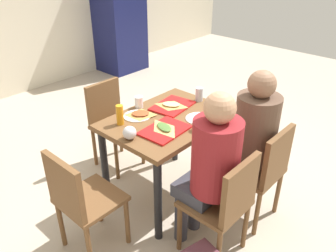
{
  "coord_description": "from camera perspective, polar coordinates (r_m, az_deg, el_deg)",
  "views": [
    {
      "loc": [
        -1.82,
        -1.65,
        2.05
      ],
      "look_at": [
        0.0,
        0.0,
        0.69
      ],
      "focal_mm": 36.76,
      "sensor_mm": 36.0,
      "label": 1
    }
  ],
  "objects": [
    {
      "name": "ground_plane",
      "position": [
        3.21,
        0.0,
        -11.02
      ],
      "size": [
        10.0,
        10.0,
        0.02
      ],
      "primitive_type": "cube",
      "color": "#B7A893"
    },
    {
      "name": "main_table",
      "position": [
        2.83,
        0.0,
        -0.77
      ],
      "size": [
        1.01,
        0.73,
        0.77
      ],
      "color": "brown",
      "rests_on": "ground_plane"
    },
    {
      "name": "chair_near_left",
      "position": [
        2.38,
        9.51,
        -12.25
      ],
      "size": [
        0.4,
        0.4,
        0.85
      ],
      "color": "brown",
      "rests_on": "ground_plane"
    },
    {
      "name": "chair_near_right",
      "position": [
        2.74,
        15.44,
        -6.81
      ],
      "size": [
        0.4,
        0.4,
        0.85
      ],
      "color": "brown",
      "rests_on": "ground_plane"
    },
    {
      "name": "chair_far_side",
      "position": [
        3.39,
        -9.42,
        1.23
      ],
      "size": [
        0.4,
        0.4,
        0.85
      ],
      "color": "brown",
      "rests_on": "ground_plane"
    },
    {
      "name": "chair_left_end",
      "position": [
        2.45,
        -14.42,
        -11.51
      ],
      "size": [
        0.4,
        0.4,
        0.85
      ],
      "color": "brown",
      "rests_on": "ground_plane"
    },
    {
      "name": "person_in_red",
      "position": [
        2.29,
        7.09,
        -6.13
      ],
      "size": [
        0.32,
        0.42,
        1.26
      ],
      "color": "#383842",
      "rests_on": "ground_plane"
    },
    {
      "name": "person_in_brown_jacket",
      "position": [
        2.66,
        13.5,
        -1.38
      ],
      "size": [
        0.32,
        0.42,
        1.26
      ],
      "color": "#383842",
      "rests_on": "ground_plane"
    },
    {
      "name": "tray_red_near",
      "position": [
        2.58,
        -0.54,
        -0.69
      ],
      "size": [
        0.37,
        0.28,
        0.02
      ],
      "primitive_type": "cube",
      "rotation": [
        0.0,
        0.0,
        0.06
      ],
      "color": "red",
      "rests_on": "main_table"
    },
    {
      "name": "tray_red_far",
      "position": [
        2.95,
        0.73,
        3.36
      ],
      "size": [
        0.39,
        0.31,
        0.02
      ],
      "primitive_type": "cube",
      "rotation": [
        0.0,
        0.0,
        0.14
      ],
      "color": "red",
      "rests_on": "main_table"
    },
    {
      "name": "paper_plate_center",
      "position": [
        2.8,
        -5.14,
        1.68
      ],
      "size": [
        0.22,
        0.22,
        0.01
      ],
      "primitive_type": "cylinder",
      "color": "white",
      "rests_on": "main_table"
    },
    {
      "name": "paper_plate_near_edge",
      "position": [
        2.76,
        5.22,
        1.23
      ],
      "size": [
        0.22,
        0.22,
        0.01
      ],
      "primitive_type": "cylinder",
      "color": "white",
      "rests_on": "main_table"
    },
    {
      "name": "pizza_slice_a",
      "position": [
        2.58,
        -0.62,
        -0.26
      ],
      "size": [
        0.19,
        0.26,
        0.02
      ],
      "color": "#DBAD60",
      "rests_on": "tray_red_near"
    },
    {
      "name": "pizza_slice_b",
      "position": [
        2.93,
        0.54,
        3.54
      ],
      "size": [
        0.23,
        0.26,
        0.02
      ],
      "color": "tan",
      "rests_on": "tray_red_far"
    },
    {
      "name": "pizza_slice_c",
      "position": [
        2.8,
        -4.59,
        2.02
      ],
      "size": [
        0.25,
        0.26,
        0.02
      ],
      "color": "#C68C47",
      "rests_on": "paper_plate_center"
    },
    {
      "name": "plastic_cup_a",
      "position": [
        2.93,
        -4.85,
        3.97
      ],
      "size": [
        0.07,
        0.07,
        0.1
      ],
      "primitive_type": "cylinder",
      "color": "white",
      "rests_on": "main_table"
    },
    {
      "name": "plastic_cup_b",
      "position": [
        2.59,
        5.47,
        0.41
      ],
      "size": [
        0.07,
        0.07,
        0.1
      ],
      "primitive_type": "cylinder",
      "color": "white",
      "rests_on": "main_table"
    },
    {
      "name": "soda_can",
      "position": [
        3.06,
        5.19,
        5.26
      ],
      "size": [
        0.07,
        0.07,
        0.12
      ],
      "primitive_type": "cylinder",
      "color": "#B7BCC6",
      "rests_on": "main_table"
    },
    {
      "name": "condiment_bottle",
      "position": [
        2.67,
        -7.98,
        1.83
      ],
      "size": [
        0.06,
        0.06,
        0.16
      ],
      "primitive_type": "cylinder",
      "color": "orange",
      "rests_on": "main_table"
    },
    {
      "name": "foil_bundle",
      "position": [
        2.47,
        -6.39,
        -1.12
      ],
      "size": [
        0.1,
        0.1,
        0.1
      ],
      "primitive_type": "sphere",
      "color": "silver",
      "rests_on": "main_table"
    },
    {
      "name": "drink_fridge",
      "position": [
        5.97,
        -8.1,
        18.06
      ],
      "size": [
        0.7,
        0.6,
        1.9
      ],
      "primitive_type": "cube",
      "color": "#14194C",
      "rests_on": "ground_plane"
    }
  ]
}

